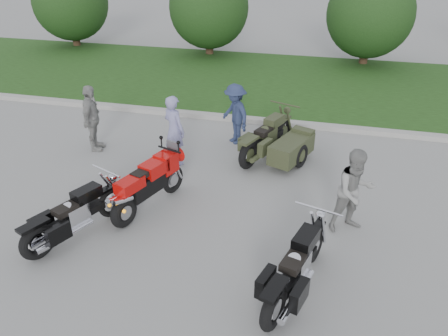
% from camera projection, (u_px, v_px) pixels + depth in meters
% --- Properties ---
extents(ground, '(80.00, 80.00, 0.00)m').
position_uv_depth(ground, '(170.00, 234.00, 8.58)').
color(ground, gray).
rests_on(ground, ground).
extents(curb, '(60.00, 0.30, 0.15)m').
position_uv_depth(curb, '(237.00, 119.00, 13.66)').
color(curb, '#A3A099').
rests_on(curb, ground).
extents(grass_strip, '(60.00, 8.00, 0.14)m').
position_uv_depth(grass_strip, '(260.00, 80.00, 17.20)').
color(grass_strip, '#2D6021').
rests_on(grass_strip, ground).
extents(tree_far_left, '(3.60, 3.60, 4.00)m').
position_uv_depth(tree_far_left, '(70.00, 2.00, 21.18)').
color(tree_far_left, '#3F2B1C').
rests_on(tree_far_left, ground).
extents(tree_mid_left, '(3.60, 3.60, 4.00)m').
position_uv_depth(tree_mid_left, '(209.00, 8.00, 19.68)').
color(tree_mid_left, '#3F2B1C').
rests_on(tree_mid_left, ground).
extents(tree_mid_right, '(3.60, 3.60, 4.00)m').
position_uv_depth(tree_mid_right, '(370.00, 14.00, 18.18)').
color(tree_mid_right, '#3F2B1C').
rests_on(tree_mid_right, ground).
extents(sportbike_red, '(0.90, 2.15, 1.05)m').
position_uv_depth(sportbike_red, '(147.00, 184.00, 9.06)').
color(sportbike_red, black).
rests_on(sportbike_red, ground).
extents(cruiser_left, '(1.06, 2.22, 0.91)m').
position_uv_depth(cruiser_left, '(72.00, 218.00, 8.26)').
color(cruiser_left, black).
rests_on(cruiser_left, ground).
extents(cruiser_right, '(0.84, 2.39, 0.94)m').
position_uv_depth(cruiser_right, '(295.00, 271.00, 6.94)').
color(cruiser_right, black).
rests_on(cruiser_right, ground).
extents(cruiser_sidecar, '(1.77, 2.43, 0.98)m').
position_uv_depth(cruiser_sidecar, '(280.00, 145.00, 11.09)').
color(cruiser_sidecar, black).
rests_on(cruiser_sidecar, ground).
extents(person_stripe, '(0.78, 0.70, 1.79)m').
position_uv_depth(person_stripe, '(174.00, 130.00, 10.81)').
color(person_stripe, '#8B8ABB').
rests_on(person_stripe, ground).
extents(person_grey, '(1.05, 0.99, 1.73)m').
position_uv_depth(person_grey, '(355.00, 191.00, 8.33)').
color(person_grey, gray).
rests_on(person_grey, ground).
extents(person_denim, '(1.21, 1.21, 1.68)m').
position_uv_depth(person_denim, '(235.00, 114.00, 11.91)').
color(person_denim, navy).
rests_on(person_denim, ground).
extents(person_back, '(0.64, 1.12, 1.79)m').
position_uv_depth(person_back, '(92.00, 119.00, 11.48)').
color(person_back, gray).
rests_on(person_back, ground).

